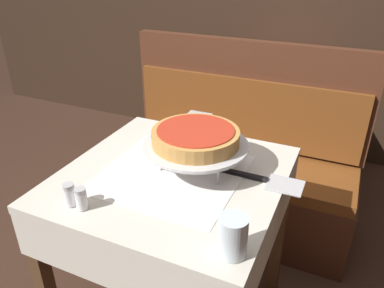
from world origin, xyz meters
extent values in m
cube|color=beige|center=(0.00, 0.00, 0.75)|extent=(0.76, 0.76, 0.03)
cube|color=white|center=(0.00, 0.00, 0.77)|extent=(0.47, 0.47, 0.00)
cube|color=beige|center=(0.00, 0.00, 0.66)|extent=(0.76, 0.76, 0.17)
cube|color=#4C331E|center=(-0.35, 0.35, 0.37)|extent=(0.05, 0.05, 0.74)
cube|color=#4C331E|center=(0.35, 0.35, 0.37)|extent=(0.05, 0.05, 0.74)
cube|color=red|center=(0.05, 1.45, 0.75)|extent=(0.60, 0.60, 0.03)
cube|color=white|center=(0.05, 1.45, 0.77)|extent=(0.37, 0.37, 0.00)
cube|color=red|center=(0.05, 1.45, 0.66)|extent=(0.60, 0.60, 0.15)
cube|color=#4C331E|center=(-0.22, 1.19, 0.37)|extent=(0.05, 0.05, 0.74)
cube|color=#4C331E|center=(0.31, 1.19, 0.37)|extent=(0.05, 0.05, 0.74)
cube|color=#4C331E|center=(-0.22, 1.72, 0.37)|extent=(0.05, 0.05, 0.74)
cube|color=#4C331E|center=(0.31, 1.72, 0.37)|extent=(0.05, 0.05, 0.74)
cube|color=#4C2819|center=(-0.01, 0.75, 0.20)|extent=(1.33, 0.45, 0.39)
cube|color=brown|center=(-0.01, 0.75, 0.42)|extent=(1.31, 0.44, 0.06)
cube|color=#4C2819|center=(-0.01, 0.94, 0.75)|extent=(1.33, 0.06, 0.60)
cube|color=brown|center=(-0.01, 0.90, 0.66)|extent=(1.28, 0.02, 0.39)
cylinder|color=#ADADB2|center=(0.06, 0.19, 0.81)|extent=(0.01, 0.01, 0.09)
cylinder|color=#ADADB2|center=(-0.05, 0.00, 0.81)|extent=(0.01, 0.01, 0.09)
cylinder|color=#ADADB2|center=(0.17, 0.00, 0.81)|extent=(0.01, 0.01, 0.09)
cylinder|color=#ADADB2|center=(0.06, 0.06, 0.85)|extent=(0.25, 0.25, 0.01)
cylinder|color=silver|center=(0.06, 0.06, 0.86)|extent=(0.36, 0.36, 0.01)
cylinder|color=silver|center=(0.06, 0.06, 0.87)|extent=(0.37, 0.37, 0.01)
cylinder|color=#C68E47|center=(0.06, 0.06, 0.90)|extent=(0.31, 0.31, 0.05)
cylinder|color=red|center=(0.06, 0.06, 0.93)|extent=(0.27, 0.27, 0.01)
cube|color=#BCBCC1|center=(0.38, 0.08, 0.77)|extent=(0.12, 0.10, 0.00)
cube|color=black|center=(0.23, 0.08, 0.78)|extent=(0.19, 0.02, 0.01)
cylinder|color=silver|center=(0.32, -0.29, 0.83)|extent=(0.08, 0.08, 0.11)
cylinder|color=silver|center=(-0.20, -0.29, 0.80)|extent=(0.04, 0.04, 0.06)
cylinder|color=#B7B7BC|center=(-0.20, -0.29, 0.84)|extent=(0.04, 0.04, 0.02)
cylinder|color=silver|center=(-0.16, -0.29, 0.80)|extent=(0.04, 0.04, 0.06)
cylinder|color=#B7B7BC|center=(-0.16, -0.29, 0.84)|extent=(0.03, 0.03, 0.02)
cube|color=#B2B2B7|center=(-0.04, 0.34, 0.82)|extent=(0.10, 0.05, 0.09)
cube|color=black|center=(0.01, 1.46, 0.78)|extent=(0.13, 0.13, 0.03)
cylinder|color=black|center=(0.01, 1.46, 0.87)|extent=(0.01, 0.01, 0.15)
cylinder|color=red|center=(0.01, 1.50, 0.85)|extent=(0.04, 0.04, 0.11)
cylinder|color=white|center=(-0.03, 1.44, 0.85)|extent=(0.04, 0.04, 0.11)
cylinder|color=gold|center=(0.04, 1.44, 0.85)|extent=(0.04, 0.04, 0.11)
camera|label=1|loc=(0.53, -1.00, 1.48)|focal=35.00mm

